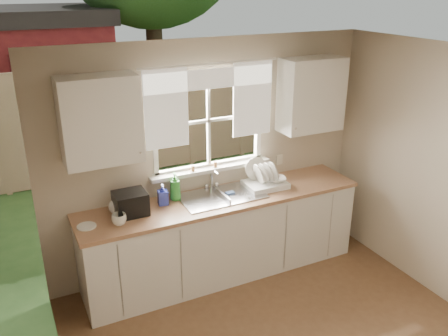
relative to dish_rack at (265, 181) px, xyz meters
name	(u,v)px	position (x,y,z in m)	size (l,w,h in m)	color
room_walls	(330,250)	(-0.53, -1.79, 0.26)	(3.62, 4.02, 2.50)	beige
ceiling	(341,70)	(-0.53, -1.72, 1.52)	(3.60, 4.00, 0.02)	silver
window	(209,136)	(-0.53, 0.28, 0.50)	(1.38, 0.16, 1.06)	white
curtains	(211,95)	(-0.53, 0.22, 0.95)	(1.50, 0.03, 0.81)	white
base_cabinets	(223,237)	(-0.53, -0.04, -0.55)	(3.00, 0.62, 0.87)	white
countertop	(223,199)	(-0.53, -0.04, -0.09)	(3.04, 0.65, 0.04)	#AA7955
upper_cabinet_left	(100,120)	(-1.68, 0.10, 0.87)	(0.70, 0.33, 0.80)	white
upper_cabinet_right	(311,95)	(0.62, 0.10, 0.87)	(0.70, 0.33, 0.80)	white
wall_outlet	(279,160)	(0.35, 0.26, 0.10)	(0.08, 0.01, 0.12)	beige
sill_jars	(204,166)	(-0.62, 0.22, 0.20)	(0.30, 0.04, 0.06)	brown
sink	(221,202)	(-0.53, -0.01, -0.14)	(0.88, 0.52, 0.40)	#B7B7BC
dish_rack	(265,181)	(0.00, 0.00, 0.00)	(0.45, 0.35, 0.31)	white
bowl	(277,179)	(0.13, -0.05, 0.01)	(0.19, 0.19, 0.05)	white
soap_bottle_a	(175,187)	(-0.99, 0.12, 0.08)	(0.11, 0.11, 0.29)	green
soap_bottle_b	(163,194)	(-1.14, 0.08, 0.04)	(0.10, 0.10, 0.22)	#3241BD
soap_bottle_c	(116,204)	(-1.61, 0.11, 0.02)	(0.14, 0.14, 0.18)	#C1B59F
saucer	(87,226)	(-1.93, -0.06, -0.07)	(0.18, 0.18, 0.01)	white
cup	(119,219)	(-1.65, -0.16, -0.02)	(0.14, 0.14, 0.11)	silver
black_appliance	(130,203)	(-1.49, 0.01, 0.04)	(0.31, 0.27, 0.22)	black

